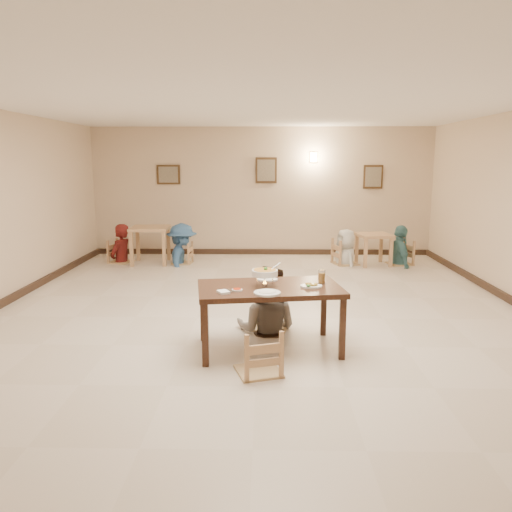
{
  "coord_description": "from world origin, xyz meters",
  "views": [
    {
      "loc": [
        0.1,
        -6.87,
        2.22
      ],
      "look_at": [
        -0.03,
        -0.45,
        0.99
      ],
      "focal_mm": 35.0,
      "sensor_mm": 36.0,
      "label": 1
    }
  ],
  "objects_px": {
    "bg_table_right": "(374,240)",
    "bg_chair_ll": "(120,241)",
    "bg_chair_lr": "(182,244)",
    "main_table": "(270,293)",
    "chair_far": "(270,293)",
    "bg_chair_rl": "(346,241)",
    "bg_diner_a": "(119,224)",
    "curry_warmer": "(265,273)",
    "bg_diner_c": "(346,229)",
    "bg_diner_b": "(181,223)",
    "chair_near": "(259,330)",
    "bg_table_left": "(150,233)",
    "drink_glass": "(322,277)",
    "bg_diner_d": "(401,225)",
    "main_diner": "(267,266)",
    "bg_chair_rr": "(401,242)"
  },
  "relations": [
    {
      "from": "main_diner",
      "to": "bg_chair_rl",
      "type": "bearing_deg",
      "value": -99.37
    },
    {
      "from": "bg_table_left",
      "to": "chair_far",
      "type": "bearing_deg",
      "value": -58.69
    },
    {
      "from": "bg_chair_rl",
      "to": "bg_diner_b",
      "type": "height_order",
      "value": "bg_diner_b"
    },
    {
      "from": "bg_table_left",
      "to": "bg_diner_c",
      "type": "bearing_deg",
      "value": -0.1
    },
    {
      "from": "bg_table_left",
      "to": "bg_diner_c",
      "type": "height_order",
      "value": "bg_diner_c"
    },
    {
      "from": "bg_table_right",
      "to": "bg_chair_ll",
      "type": "height_order",
      "value": "bg_chair_ll"
    },
    {
      "from": "chair_near",
      "to": "bg_table_right",
      "type": "bearing_deg",
      "value": -130.27
    },
    {
      "from": "bg_chair_ll",
      "to": "bg_diner_b",
      "type": "xyz_separation_m",
      "value": [
        1.37,
        -0.08,
        0.41
      ]
    },
    {
      "from": "curry_warmer",
      "to": "bg_chair_rr",
      "type": "bearing_deg",
      "value": 59.86
    },
    {
      "from": "bg_diner_a",
      "to": "bg_chair_lr",
      "type": "bearing_deg",
      "value": 106.62
    },
    {
      "from": "main_table",
      "to": "bg_diner_b",
      "type": "height_order",
      "value": "bg_diner_b"
    },
    {
      "from": "bg_chair_rl",
      "to": "bg_chair_rr",
      "type": "relative_size",
      "value": 1.04
    },
    {
      "from": "bg_diner_a",
      "to": "chair_far",
      "type": "bearing_deg",
      "value": 56.89
    },
    {
      "from": "curry_warmer",
      "to": "bg_table_left",
      "type": "xyz_separation_m",
      "value": [
        -2.51,
        5.05,
        -0.27
      ]
    },
    {
      "from": "main_table",
      "to": "bg_chair_rr",
      "type": "relative_size",
      "value": 1.77
    },
    {
      "from": "main_table",
      "to": "bg_diner_c",
      "type": "relative_size",
      "value": 1.16
    },
    {
      "from": "main_diner",
      "to": "bg_chair_lr",
      "type": "height_order",
      "value": "main_diner"
    },
    {
      "from": "bg_chair_lr",
      "to": "main_table",
      "type": "bearing_deg",
      "value": 26.47
    },
    {
      "from": "bg_chair_rl",
      "to": "bg_chair_lr",
      "type": "bearing_deg",
      "value": 72.97
    },
    {
      "from": "main_diner",
      "to": "curry_warmer",
      "type": "bearing_deg",
      "value": 99.77
    },
    {
      "from": "bg_chair_ll",
      "to": "bg_diner_d",
      "type": "relative_size",
      "value": 0.55
    },
    {
      "from": "bg_table_left",
      "to": "bg_chair_lr",
      "type": "height_order",
      "value": "bg_chair_lr"
    },
    {
      "from": "main_table",
      "to": "bg_chair_lr",
      "type": "xyz_separation_m",
      "value": [
        -1.88,
        5.05,
        -0.26
      ]
    },
    {
      "from": "main_table",
      "to": "bg_diner_a",
      "type": "distance_m",
      "value": 6.07
    },
    {
      "from": "curry_warmer",
      "to": "bg_chair_lr",
      "type": "xyz_separation_m",
      "value": [
        -1.83,
        5.05,
        -0.5
      ]
    },
    {
      "from": "chair_near",
      "to": "bg_chair_lr",
      "type": "xyz_separation_m",
      "value": [
        -1.77,
        5.72,
        -0.04
      ]
    },
    {
      "from": "chair_near",
      "to": "bg_chair_rl",
      "type": "distance_m",
      "value": 5.99
    },
    {
      "from": "chair_far",
      "to": "bg_diner_b",
      "type": "bearing_deg",
      "value": 122.36
    },
    {
      "from": "bg_table_left",
      "to": "drink_glass",
      "type": "bearing_deg",
      "value": -56.85
    },
    {
      "from": "bg_chair_rr",
      "to": "bg_diner_d",
      "type": "bearing_deg",
      "value": -13.53
    },
    {
      "from": "main_table",
      "to": "curry_warmer",
      "type": "relative_size",
      "value": 5.24
    },
    {
      "from": "bg_table_right",
      "to": "bg_chair_lr",
      "type": "bearing_deg",
      "value": 179.0
    },
    {
      "from": "drink_glass",
      "to": "bg_diner_d",
      "type": "distance_m",
      "value": 5.37
    },
    {
      "from": "bg_diner_a",
      "to": "bg_diner_c",
      "type": "xyz_separation_m",
      "value": [
        4.95,
        -0.08,
        -0.09
      ]
    },
    {
      "from": "bg_chair_lr",
      "to": "bg_diner_c",
      "type": "bearing_deg",
      "value": 95.89
    },
    {
      "from": "main_diner",
      "to": "bg_diner_a",
      "type": "distance_m",
      "value": 5.5
    },
    {
      "from": "chair_far",
      "to": "bg_chair_rl",
      "type": "distance_m",
      "value": 4.57
    },
    {
      "from": "bg_chair_lr",
      "to": "bg_diner_a",
      "type": "relative_size",
      "value": 0.51
    },
    {
      "from": "chair_far",
      "to": "bg_chair_lr",
      "type": "relative_size",
      "value": 1.09
    },
    {
      "from": "chair_near",
      "to": "bg_diner_d",
      "type": "distance_m",
      "value": 6.46
    },
    {
      "from": "bg_table_right",
      "to": "bg_chair_rr",
      "type": "distance_m",
      "value": 0.59
    },
    {
      "from": "bg_diner_a",
      "to": "bg_diner_b",
      "type": "height_order",
      "value": "bg_diner_b"
    },
    {
      "from": "bg_chair_rl",
      "to": "bg_diner_a",
      "type": "relative_size",
      "value": 0.61
    },
    {
      "from": "curry_warmer",
      "to": "drink_glass",
      "type": "distance_m",
      "value": 0.7
    },
    {
      "from": "curry_warmer",
      "to": "chair_far",
      "type": "bearing_deg",
      "value": 84.68
    },
    {
      "from": "bg_chair_ll",
      "to": "bg_diner_d",
      "type": "xyz_separation_m",
      "value": [
        6.13,
        -0.09,
        0.38
      ]
    },
    {
      "from": "chair_far",
      "to": "bg_diner_a",
      "type": "distance_m",
      "value": 5.44
    },
    {
      "from": "curry_warmer",
      "to": "bg_diner_a",
      "type": "relative_size",
      "value": 0.2
    },
    {
      "from": "bg_chair_lr",
      "to": "bg_chair_rr",
      "type": "bearing_deg",
      "value": 95.89
    },
    {
      "from": "bg_diner_b",
      "to": "chair_near",
      "type": "bearing_deg",
      "value": -166.7
    }
  ]
}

